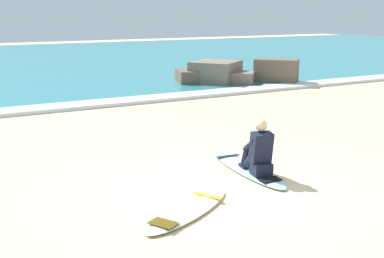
% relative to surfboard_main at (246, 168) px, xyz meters
% --- Properties ---
extents(ground_plane, '(80.00, 80.00, 0.00)m').
position_rel_surfboard_main_xyz_m(ground_plane, '(-0.88, -0.65, -0.04)').
color(ground_plane, beige).
extents(sea, '(80.00, 28.00, 0.10)m').
position_rel_surfboard_main_xyz_m(sea, '(-0.88, 20.91, 0.01)').
color(sea, teal).
rests_on(sea, ground).
extents(breaking_foam, '(80.00, 0.90, 0.11)m').
position_rel_surfboard_main_xyz_m(breaking_foam, '(-0.88, 7.21, 0.02)').
color(breaking_foam, white).
rests_on(breaking_foam, ground).
extents(surfboard_main, '(0.73, 2.47, 0.08)m').
position_rel_surfboard_main_xyz_m(surfboard_main, '(0.00, 0.00, 0.00)').
color(surfboard_main, '#9ED1E5').
rests_on(surfboard_main, ground).
extents(surfer_seated, '(0.46, 0.75, 0.95)m').
position_rel_surfboard_main_xyz_m(surfer_seated, '(-0.02, -0.39, 0.40)').
color(surfer_seated, black).
rests_on(surfer_seated, surfboard_main).
extents(surfboard_spare_near, '(1.94, 1.40, 0.08)m').
position_rel_surfboard_main_xyz_m(surfboard_spare_near, '(-1.81, -1.17, 0.00)').
color(surfboard_spare_near, '#EFE5C6').
rests_on(surfboard_spare_near, ground).
extents(rock_outcrop_distant, '(4.50, 3.13, 0.96)m').
position_rel_surfboard_main_xyz_m(rock_outcrop_distant, '(5.46, 8.95, 0.36)').
color(rock_outcrop_distant, '#756656').
rests_on(rock_outcrop_distant, ground).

